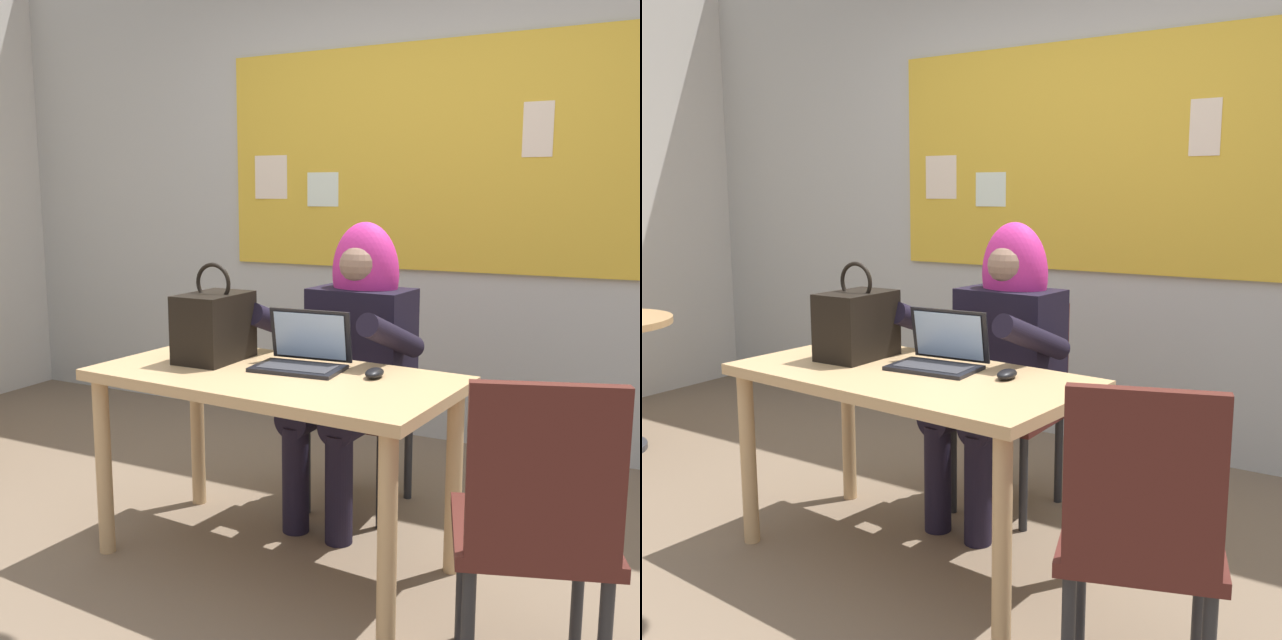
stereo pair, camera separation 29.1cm
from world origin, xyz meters
TOP-DOWN VIEW (x-y plane):
  - ground_plane at (0.00, 0.00)m, footprint 24.00×24.00m
  - wall_back_bulletin at (0.00, 1.81)m, footprint 5.88×1.86m
  - desk_main at (-0.00, 0.14)m, footprint 1.35×0.75m
  - chair_at_desk at (0.06, 0.83)m, footprint 0.43×0.43m
  - person_costumed at (0.06, 0.70)m, footprint 0.62×0.63m
  - laptop at (0.05, 0.26)m, footprint 0.34×0.26m
  - computer_mouse at (0.35, 0.24)m, footprint 0.07×0.11m
  - handbag at (-0.31, 0.22)m, footprint 0.20×0.30m
  - chair_extra_corner at (1.00, -0.22)m, footprint 0.53×0.53m

SIDE VIEW (x-z plane):
  - ground_plane at x=0.00m, z-range 0.00..0.00m
  - chair_at_desk at x=0.06m, z-range 0.05..0.95m
  - chair_extra_corner at x=1.00m, z-range 0.06..0.97m
  - desk_main at x=0.00m, z-range 0.26..0.99m
  - person_costumed at x=0.06m, z-range 0.11..1.35m
  - computer_mouse at x=0.35m, z-range 0.73..0.76m
  - laptop at x=0.05m, z-range 0.67..0.88m
  - handbag at x=-0.31m, z-range 0.67..1.05m
  - wall_back_bulletin at x=0.00m, z-range 0.01..3.00m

